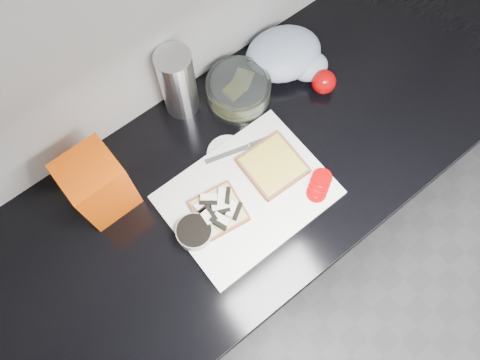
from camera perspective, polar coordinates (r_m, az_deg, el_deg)
name	(u,v)px	position (r m, az deg, el deg)	size (l,w,h in m)	color
base_cabinet	(259,209)	(1.66, 2.33, -3.51)	(3.50, 0.60, 0.86)	black
countertop	(265,157)	(1.24, 3.12, 2.82)	(3.50, 0.64, 0.04)	black
cutting_board	(247,195)	(1.17, 0.91, -1.85)	(0.40, 0.30, 0.01)	white
bread_left	(218,210)	(1.14, -2.66, -3.67)	(0.14, 0.14, 0.04)	#CBBE8F
bread_right	(273,166)	(1.19, 4.03, 1.77)	(0.15, 0.15, 0.02)	#CBBE8F
tomato_slices	(319,185)	(1.18, 9.63, -0.64)	(0.10, 0.08, 0.02)	#A30305
knife	(246,147)	(1.21, 0.71, 4.03)	(0.17, 0.06, 0.01)	silver
seed_tub	(195,232)	(1.13, -5.57, -6.37)	(0.09, 0.09, 0.04)	#A6ACAC
tub_lid	(228,154)	(1.22, -1.52, 3.21)	(0.11, 0.11, 0.01)	silver
glass_bowl	(238,91)	(1.27, -0.19, 10.84)	(0.17, 0.17, 0.07)	silver
bread_bag	(98,185)	(1.13, -16.90, -0.57)	(0.13, 0.12, 0.20)	#FE3F04
steel_canister	(178,83)	(1.21, -7.58, 11.65)	(0.09, 0.09, 0.22)	silver
grocery_bag	(287,56)	(1.33, 5.77, 14.86)	(0.25, 0.23, 0.09)	#A2B0C7
whole_tomatoes	(324,82)	(1.31, 10.19, 11.69)	(0.07, 0.07, 0.07)	#A30305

